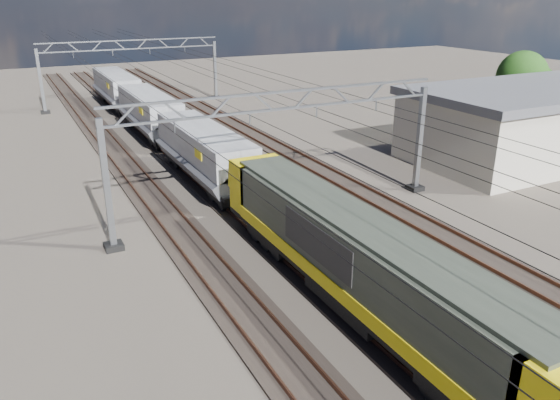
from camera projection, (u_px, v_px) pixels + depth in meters
name	position (u px, v px, depth m)	size (l,w,h in m)	color
ground	(320.00, 243.00, 27.78)	(160.00, 160.00, 0.00)	#2A261F
track_outer_west	(208.00, 267.00, 25.22)	(2.60, 140.00, 0.30)	black
track_loco	(285.00, 249.00, 26.91)	(2.60, 140.00, 0.30)	black
track_inner_east	(353.00, 234.00, 28.60)	(2.60, 140.00, 0.30)	black
track_outer_east	(413.00, 220.00, 30.30)	(2.60, 140.00, 0.30)	black
catenary_gantry_mid	(284.00, 150.00, 29.71)	(19.90, 0.90, 7.11)	gray
catenary_gantry_far	(133.00, 70.00, 59.68)	(19.90, 0.90, 7.11)	gray
overhead_wires	(253.00, 103.00, 32.38)	(12.03, 140.00, 0.53)	black
locomotive	(359.00, 260.00, 20.96)	(2.76, 21.10, 3.62)	black
hopper_wagon_lead	(204.00, 150.00, 35.72)	(3.38, 13.00, 3.25)	black
hopper_wagon_mid	(149.00, 111.00, 47.54)	(3.38, 13.00, 3.25)	black
hopper_wagon_third	(116.00, 87.00, 59.36)	(3.38, 13.00, 3.25)	black
industrial_shed	(531.00, 122.00, 41.10)	(18.60, 10.60, 5.40)	beige
tree_far	(526.00, 78.00, 50.50)	(5.16, 4.76, 6.94)	#362018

